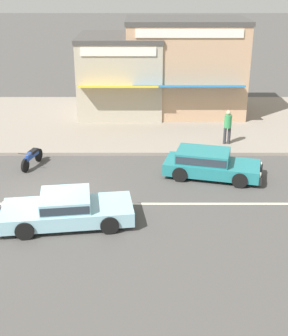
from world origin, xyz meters
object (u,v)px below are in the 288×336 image
at_px(pedestrian_near_clock, 229,125).
at_px(shopfront_corner_warung, 186,67).
at_px(hatchback_teal_1, 210,163).
at_px(shopfront_mid_block, 122,74).
at_px(motorcycle_0, 33,157).
at_px(sedan_pale_blue_0, 67,209).

distance_m(pedestrian_near_clock, shopfront_corner_warung, 5.92).
relative_size(hatchback_teal_1, shopfront_mid_block, 0.78).
bearing_deg(shopfront_mid_block, shopfront_corner_warung, -0.42).
bearing_deg(shopfront_corner_warung, motorcycle_0, -131.98).
bearing_deg(hatchback_teal_1, motorcycle_0, 171.83).
height_order(motorcycle_0, shopfront_mid_block, shopfront_mid_block).
bearing_deg(shopfront_corner_warung, sedan_pale_blue_0, -110.82).
relative_size(sedan_pale_blue_0, shopfront_corner_warung, 0.69).
distance_m(sedan_pale_blue_0, motorcycle_0, 5.36).
bearing_deg(shopfront_corner_warung, hatchback_teal_1, -87.98).
bearing_deg(shopfront_mid_block, motorcycle_0, -113.76).
height_order(motorcycle_0, shopfront_corner_warung, shopfront_corner_warung).
height_order(sedan_pale_blue_0, pedestrian_near_clock, pedestrian_near_clock).
bearing_deg(hatchback_teal_1, pedestrian_near_clock, 69.46).
relative_size(sedan_pale_blue_0, motorcycle_0, 2.57).
bearing_deg(hatchback_teal_1, shopfront_corner_warung, 92.02).
distance_m(shopfront_corner_warung, shopfront_mid_block, 3.63).
height_order(sedan_pale_blue_0, motorcycle_0, sedan_pale_blue_0).
relative_size(shopfront_corner_warung, shopfront_mid_block, 1.24).
bearing_deg(motorcycle_0, hatchback_teal_1, -8.17).
distance_m(hatchback_teal_1, shopfront_corner_warung, 9.18).
relative_size(hatchback_teal_1, motorcycle_0, 2.34).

